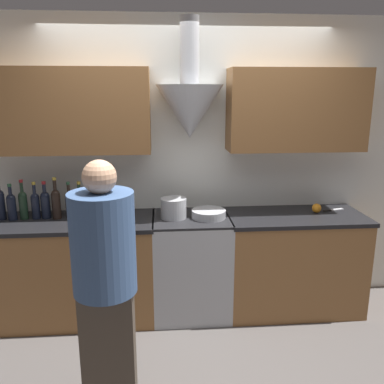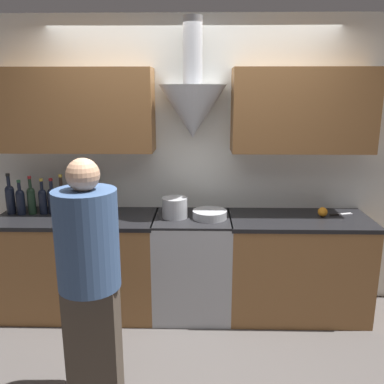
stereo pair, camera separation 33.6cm
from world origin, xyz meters
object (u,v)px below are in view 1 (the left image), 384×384
object	(u,v)px
stove_range	(191,265)
mixing_bowl	(209,214)
wine_bottle_1	(12,205)
wine_bottle_7	(80,204)
wine_bottle_5	(56,202)
person_foreground_left	(105,281)
wine_bottle_3	(35,204)
stock_pot	(174,208)
orange_fruit	(317,208)
wine_bottle_6	(70,203)
wine_bottle_2	(23,203)
wine_bottle_8	(90,203)
wine_bottle_0	(0,203)
wine_bottle_4	(45,203)

from	to	relation	value
stove_range	mixing_bowl	xyz separation A→B (m)	(0.15, -0.03, 0.48)
wine_bottle_1	wine_bottle_7	bearing A→B (deg)	0.85
wine_bottle_5	person_foreground_left	world-z (taller)	person_foreground_left
wine_bottle_3	stock_pot	bearing A→B (deg)	-4.05
wine_bottle_1	orange_fruit	xyz separation A→B (m)	(2.65, -0.01, -0.09)
wine_bottle_3	stove_range	bearing A→B (deg)	-3.25
mixing_bowl	person_foreground_left	size ratio (longest dim) A/B	0.18
stove_range	wine_bottle_5	xyz separation A→B (m)	(-1.15, 0.06, 0.59)
wine_bottle_3	wine_bottle_6	world-z (taller)	wine_bottle_3
wine_bottle_2	wine_bottle_3	bearing A→B (deg)	3.19
wine_bottle_1	wine_bottle_8	xyz separation A→B (m)	(0.64, 0.02, -0.00)
stove_range	orange_fruit	distance (m)	1.24
wine_bottle_0	wine_bottle_6	bearing A→B (deg)	0.29
stock_pot	mixing_bowl	xyz separation A→B (m)	(0.30, -0.02, -0.05)
wine_bottle_0	wine_bottle_7	bearing A→B (deg)	-0.94
wine_bottle_3	wine_bottle_5	size ratio (longest dim) A/B	0.89
wine_bottle_8	orange_fruit	world-z (taller)	wine_bottle_8
wine_bottle_0	wine_bottle_5	world-z (taller)	wine_bottle_0
wine_bottle_6	mixing_bowl	bearing A→B (deg)	-4.90
wine_bottle_4	mixing_bowl	size ratio (longest dim) A/B	1.09
wine_bottle_0	wine_bottle_1	bearing A→B (deg)	-11.05
wine_bottle_1	wine_bottle_2	size ratio (longest dim) A/B	0.91
person_foreground_left	wine_bottle_7	bearing A→B (deg)	106.57
wine_bottle_6	person_foreground_left	xyz separation A→B (m)	(0.44, -1.20, -0.15)
wine_bottle_0	mixing_bowl	size ratio (longest dim) A/B	1.23
stove_range	wine_bottle_2	size ratio (longest dim) A/B	2.63
wine_bottle_2	wine_bottle_1	bearing A→B (deg)	-170.00
wine_bottle_1	wine_bottle_5	bearing A→B (deg)	0.81
wine_bottle_7	person_foreground_left	xyz separation A→B (m)	(0.35, -1.18, -0.15)
mixing_bowl	orange_fruit	xyz separation A→B (m)	(0.98, 0.07, 0.01)
wine_bottle_0	person_foreground_left	xyz separation A→B (m)	(1.02, -1.20, -0.17)
wine_bottle_8	wine_bottle_1	bearing A→B (deg)	-178.48
person_foreground_left	orange_fruit	bearing A→B (deg)	33.92
wine_bottle_0	wine_bottle_5	size ratio (longest dim) A/B	1.01
wine_bottle_7	wine_bottle_4	bearing A→B (deg)	176.79
wine_bottle_3	wine_bottle_8	distance (m)	0.45
wine_bottle_0	wine_bottle_6	world-z (taller)	wine_bottle_0
wine_bottle_3	wine_bottle_2	bearing A→B (deg)	-176.81
stove_range	wine_bottle_3	world-z (taller)	wine_bottle_3
stove_range	wine_bottle_0	world-z (taller)	wine_bottle_0
wine_bottle_2	wine_bottle_8	bearing A→B (deg)	0.11
wine_bottle_2	person_foreground_left	world-z (taller)	person_foreground_left
wine_bottle_0	wine_bottle_2	xyz separation A→B (m)	(0.19, -0.00, -0.01)
wine_bottle_4	wine_bottle_2	bearing A→B (deg)	-177.28
wine_bottle_7	stock_pot	bearing A→B (deg)	-5.00
wine_bottle_7	person_foreground_left	size ratio (longest dim) A/B	0.20
stove_range	wine_bottle_7	bearing A→B (deg)	176.26
wine_bottle_8	wine_bottle_7	bearing A→B (deg)	-173.66
wine_bottle_4	mixing_bowl	world-z (taller)	wine_bottle_4
wine_bottle_3	wine_bottle_4	xyz separation A→B (m)	(0.08, 0.00, 0.00)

